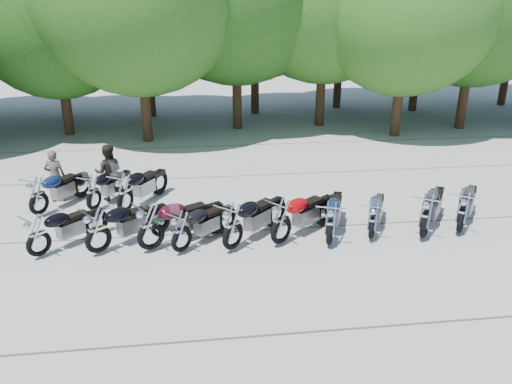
{
  "coord_description": "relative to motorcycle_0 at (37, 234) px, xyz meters",
  "views": [
    {
      "loc": [
        -1.49,
        -10.52,
        5.73
      ],
      "look_at": [
        0.0,
        1.5,
        1.1
      ],
      "focal_mm": 35.0,
      "sensor_mm": 36.0,
      "label": 1
    }
  ],
  "objects": [
    {
      "name": "ground",
      "position": [
        5.29,
        -0.61,
        -0.62
      ],
      "size": [
        90.0,
        90.0,
        0.0
      ],
      "primitive_type": "plane",
      "color": "#A49F94",
      "rests_on": "ground"
    },
    {
      "name": "tree_2",
      "position": [
        -1.96,
        12.23,
        4.69
      ],
      "size": [
        7.31,
        7.31,
        8.97
      ],
      "color": "#3A2614",
      "rests_on": "ground"
    },
    {
      "name": "tree_6",
      "position": [
        12.84,
        10.21,
        5.2
      ],
      "size": [
        8.0,
        8.0,
        9.82
      ],
      "color": "#3A2614",
      "rests_on": "ground"
    },
    {
      "name": "tree_10",
      "position": [
        -3.0,
        16.36,
        5.04
      ],
      "size": [
        7.78,
        7.78,
        9.55
      ],
      "color": "#3A2614",
      "rests_on": "ground"
    },
    {
      "name": "tree_11",
      "position": [
        1.53,
        15.82,
        4.88
      ],
      "size": [
        7.56,
        7.56,
        9.28
      ],
      "color": "#3A2614",
      "rests_on": "ground"
    },
    {
      "name": "tree_12",
      "position": [
        7.09,
        15.86,
        5.11
      ],
      "size": [
        7.88,
        7.88,
        9.67
      ],
      "color": "#3A2614",
      "rests_on": "ground"
    },
    {
      "name": "tree_14",
      "position": [
        15.97,
        15.48,
        5.21
      ],
      "size": [
        8.02,
        8.02,
        9.84
      ],
      "color": "#3A2614",
      "rests_on": "ground"
    },
    {
      "name": "motorcycle_0",
      "position": [
        0.0,
        0.0,
        0.0
      ],
      "size": [
        2.02,
        2.01,
        1.23
      ],
      "primitive_type": null,
      "rotation": [
        0.0,
        0.0,
        2.35
      ],
      "color": "black",
      "rests_on": "ground"
    },
    {
      "name": "motorcycle_1",
      "position": [
        1.38,
        -0.01,
        0.06
      ],
      "size": [
        2.32,
        2.03,
        1.34
      ],
      "primitive_type": null,
      "rotation": [
        0.0,
        0.0,
        2.23
      ],
      "color": "black",
      "rests_on": "ground"
    },
    {
      "name": "motorcycle_2",
      "position": [
        2.62,
        -0.01,
        0.09
      ],
      "size": [
        2.54,
        1.92,
        1.41
      ],
      "primitive_type": null,
      "rotation": [
        0.0,
        0.0,
        2.1
      ],
      "color": "#3A0813",
      "rests_on": "ground"
    },
    {
      "name": "motorcycle_3",
      "position": [
        3.35,
        -0.19,
        0.0
      ],
      "size": [
        2.05,
        1.99,
        1.24
      ],
      "primitive_type": null,
      "rotation": [
        0.0,
        0.0,
        2.33
      ],
      "color": "black",
      "rests_on": "ground"
    },
    {
      "name": "motorcycle_4",
      "position": [
        4.59,
        -0.22,
        0.09
      ],
      "size": [
        2.29,
        2.3,
        1.41
      ],
      "primitive_type": null,
      "rotation": [
        0.0,
        0.0,
        2.36
      ],
      "color": "black",
      "rests_on": "ground"
    },
    {
      "name": "motorcycle_5",
      "position": [
        5.8,
        -0.07,
        0.08
      ],
      "size": [
        2.41,
        2.13,
        1.4
      ],
      "primitive_type": null,
      "rotation": [
        0.0,
        0.0,
        2.24
      ],
      "color": "#9C0508",
      "rests_on": "ground"
    },
    {
      "name": "motorcycle_6",
      "position": [
        7.0,
        -0.26,
        0.05
      ],
      "size": [
        1.51,
        2.45,
        1.33
      ],
      "primitive_type": null,
      "rotation": [
        0.0,
        0.0,
        2.77
      ],
      "color": "#0D1C3D",
      "rests_on": "ground"
    },
    {
      "name": "motorcycle_7",
      "position": [
        8.15,
        -0.07,
        -0.03
      ],
      "size": [
        1.5,
        2.15,
        1.18
      ],
      "primitive_type": null,
      "rotation": [
        0.0,
        0.0,
        2.68
      ],
      "color": "#0E1740",
      "rests_on": "ground"
    },
    {
      "name": "motorcycle_8",
      "position": [
        9.49,
        -0.19,
        0.08
      ],
      "size": [
        2.06,
        2.45,
        1.4
      ],
      "primitive_type": null,
      "rotation": [
        0.0,
        0.0,
        2.52
      ],
      "color": "black",
      "rests_on": "ground"
    },
    {
      "name": "motorcycle_9",
      "position": [
        10.57,
        -0.01,
        0.05
      ],
      "size": [
        1.98,
        2.33,
        1.33
      ],
      "primitive_type": null,
      "rotation": [
        0.0,
        0.0,
        2.51
      ],
      "color": "black",
      "rests_on": "ground"
    },
    {
      "name": "motorcycle_10",
      "position": [
        -0.69,
        2.57,
        0.04
      ],
      "size": [
        1.84,
        2.36,
        1.32
      ],
      "primitive_type": null,
      "rotation": [
        0.0,
        0.0,
        2.58
      ],
      "color": "#0D1D3C",
      "rests_on": "ground"
    },
    {
      "name": "motorcycle_11",
      "position": [
        0.79,
        2.76,
        0.01
      ],
      "size": [
        1.58,
        2.27,
        1.25
      ],
      "primitive_type": null,
      "rotation": [
        0.0,
        0.0,
        2.68
      ],
      "color": "black",
      "rests_on": "ground"
    },
    {
      "name": "motorcycle_12",
      "position": [
        1.71,
        2.44,
        0.06
      ],
      "size": [
        1.85,
        2.44,
        1.36
      ],
      "primitive_type": null,
      "rotation": [
        0.0,
        0.0,
        2.61
      ],
      "color": "black",
      "rests_on": "ground"
    },
    {
      "name": "rider_0",
      "position": [
        -0.47,
        3.7,
        0.2
      ],
      "size": [
        0.6,
        0.4,
        1.63
      ],
      "primitive_type": "imported",
      "rotation": [
        0.0,
        0.0,
        3.16
      ],
      "color": "brown",
      "rests_on": "ground"
    },
    {
      "name": "rider_1",
      "position": [
        1.12,
        3.69,
        0.26
      ],
      "size": [
        0.89,
        0.71,
        1.75
      ],
      "primitive_type": "imported",
      "rotation": [
        0.0,
        0.0,
        3.2
      ],
      "color": "black",
      "rests_on": "ground"
    }
  ]
}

